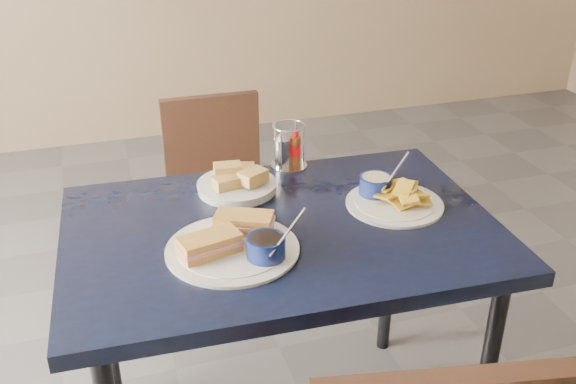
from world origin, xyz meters
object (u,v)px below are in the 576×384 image
object	(u,v)px
dining_table	(282,250)
bread_basket	(237,183)
chair_far	(218,186)
plantain_plate	(389,195)
sandwich_plate	(236,242)
condiment_caddy	(287,149)

from	to	relation	value
dining_table	bread_basket	distance (m)	0.25
chair_far	dining_table	bearing A→B (deg)	-90.06
chair_far	plantain_plate	world-z (taller)	plantain_plate
dining_table	sandwich_plate	xyz separation A→B (m)	(-0.14, -0.08, 0.10)
dining_table	condiment_caddy	distance (m)	0.38
dining_table	condiment_caddy	world-z (taller)	condiment_caddy
sandwich_plate	plantain_plate	xyz separation A→B (m)	(0.45, 0.11, -0.00)
dining_table	plantain_plate	size ratio (longest dim) A/B	4.29
chair_far	bread_basket	size ratio (longest dim) A/B	3.63
sandwich_plate	dining_table	bearing A→B (deg)	30.20
dining_table	chair_far	world-z (taller)	chair_far
plantain_plate	condiment_caddy	xyz separation A→B (m)	(-0.19, 0.30, 0.04)
dining_table	chair_far	xyz separation A→B (m)	(0.00, 0.85, -0.22)
dining_table	bread_basket	xyz separation A→B (m)	(-0.06, 0.22, 0.10)
sandwich_plate	bread_basket	xyz separation A→B (m)	(0.07, 0.30, 0.00)
sandwich_plate	condiment_caddy	bearing A→B (deg)	58.07
sandwich_plate	plantain_plate	size ratio (longest dim) A/B	1.24
chair_far	sandwich_plate	size ratio (longest dim) A/B	2.45
plantain_plate	condiment_caddy	world-z (taller)	condiment_caddy
dining_table	bread_basket	size ratio (longest dim) A/B	5.13
dining_table	sandwich_plate	world-z (taller)	sandwich_plate
plantain_plate	bread_basket	bearing A→B (deg)	152.78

